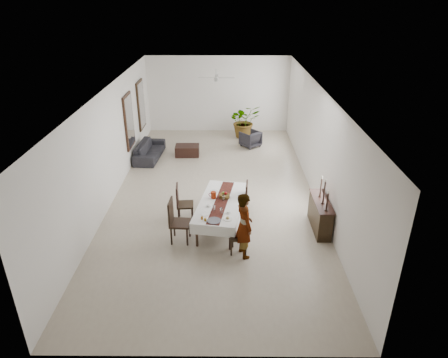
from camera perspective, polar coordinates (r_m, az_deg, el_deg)
floor at (r=12.24m, az=-1.34°, el=-2.06°), size 6.00×12.00×0.00m
ceiling at (r=11.12m, az=-1.51°, el=12.70°), size 6.00×12.00×0.02m
wall_back at (r=17.33m, az=-0.84°, el=11.99°), size 6.00×0.02×3.20m
wall_front at (r=6.34m, az=-3.05°, el=-14.58°), size 6.00×0.02×3.20m
wall_left at (r=12.06m, az=-15.88°, el=4.81°), size 0.02×12.00×3.20m
wall_right at (r=11.88m, az=13.25°, el=4.80°), size 0.02×12.00×3.20m
dining_table_top at (r=10.34m, az=-0.39°, el=-3.39°), size 1.28×2.35×0.05m
table_leg_fl at (r=9.71m, az=-3.90°, el=-7.96°), size 0.07×0.07×0.65m
table_leg_fr at (r=9.58m, az=0.90°, el=-8.44°), size 0.07×0.07×0.65m
table_leg_bl at (r=11.49m, az=-1.44°, el=-2.21°), size 0.07×0.07×0.65m
table_leg_br at (r=11.37m, az=2.59°, el=-2.54°), size 0.07×0.07×0.65m
tablecloth_top at (r=10.33m, az=-0.39°, el=-3.25°), size 1.48×2.54×0.01m
tablecloth_drape_left at (r=10.49m, az=-3.31°, el=-3.64°), size 0.41×2.36×0.28m
tablecloth_drape_right at (r=10.32m, az=2.58°, el=-4.15°), size 0.41×2.36×0.28m
tablecloth_drape_near at (r=9.39m, az=-1.70°, el=-7.43°), size 1.08×0.19×0.28m
tablecloth_drape_far at (r=11.43m, az=0.68°, el=-1.00°), size 1.08×0.19×0.28m
table_runner at (r=10.32m, az=-0.39°, el=-3.22°), size 0.70×2.34×0.00m
red_pitcher at (r=10.44m, az=-1.51°, el=-2.31°), size 0.16×0.16×0.19m
pitcher_handle at (r=10.45m, az=-1.93°, el=-2.28°), size 0.11×0.04×0.11m
wine_glass_near at (r=9.75m, az=-0.38°, el=-4.56°), size 0.06×0.06×0.16m
wine_glass_mid at (r=9.87m, az=-1.45°, el=-4.19°), size 0.06×0.06×0.16m
wine_glass_far at (r=10.32m, az=-0.09°, el=-2.74°), size 0.06×0.06×0.16m
teacup_right at (r=9.79m, az=0.63°, el=-4.77°), size 0.08×0.08×0.06m
saucer_right at (r=9.81m, az=0.63°, el=-4.88°), size 0.14×0.14×0.01m
teacup_left at (r=10.08m, az=-2.28°, el=-3.83°), size 0.08×0.08×0.06m
saucer_left at (r=10.09m, az=-2.28°, el=-3.94°), size 0.14×0.14×0.01m
plate_near_right at (r=9.57m, az=0.52°, el=-5.72°), size 0.22×0.22×0.01m
bread_near_right at (r=9.55m, az=0.52°, el=-5.59°), size 0.08×0.08×0.08m
plate_near_left at (r=9.78m, az=-2.73°, el=-4.99°), size 0.22×0.22×0.01m
plate_far_left at (r=10.81m, az=-1.45°, el=-1.78°), size 0.22×0.22×0.01m
serving_tray at (r=9.50m, az=-1.45°, el=-5.97°), size 0.33×0.33×0.02m
jam_jar_a at (r=9.50m, az=-2.69°, el=-5.81°), size 0.06×0.06×0.07m
jam_jar_b at (r=9.56m, az=-3.17°, el=-5.59°), size 0.06×0.06×0.07m
fruit_basket at (r=10.50m, az=0.08°, el=-2.42°), size 0.28×0.28×0.09m
fruit_red at (r=10.48m, az=0.25°, el=-2.05°), size 0.08×0.08×0.08m
fruit_green at (r=10.49m, az=-0.09°, el=-2.00°), size 0.07×0.07×0.07m
chair_right_near_seat at (r=9.45m, az=2.20°, el=-8.22°), size 0.45×0.45×0.05m
chair_right_near_leg_fl at (r=9.43m, az=3.12°, el=-9.99°), size 0.05×0.05×0.41m
chair_right_near_leg_fr at (r=9.70m, az=3.26°, el=-8.84°), size 0.05×0.05×0.41m
chair_right_near_leg_bl at (r=9.45m, az=1.06°, el=-9.87°), size 0.05×0.05×0.41m
chair_right_near_leg_br at (r=9.72m, az=1.26°, el=-8.72°), size 0.05×0.05×0.41m
chair_right_near_back at (r=9.28m, az=3.39°, el=-6.85°), size 0.08×0.41×0.52m
chair_right_far_seat at (r=10.75m, az=2.11°, el=-3.40°), size 0.50×0.50×0.05m
chair_right_far_leg_fl at (r=10.70m, az=3.01°, el=-5.10°), size 0.05×0.05×0.45m
chair_right_far_leg_fr at (r=11.03m, az=3.13°, el=-4.12°), size 0.05×0.05×0.45m
chair_right_far_leg_bl at (r=10.73m, az=1.03°, el=-5.00°), size 0.05×0.05×0.45m
chair_right_far_leg_br at (r=11.05m, az=1.20°, el=-4.03°), size 0.05×0.05×0.45m
chair_right_far_back at (r=10.59m, az=3.25°, el=-1.99°), size 0.09×0.46×0.58m
chair_left_near_seat at (r=9.86m, az=-6.29°, el=-6.31°), size 0.51×0.51×0.05m
chair_left_near_leg_fl at (r=10.20m, az=-7.11°, el=-6.93°), size 0.05×0.05×0.47m
chair_left_near_leg_fr at (r=9.88m, az=-7.53°, el=-8.13°), size 0.05×0.05×0.47m
chair_left_near_leg_bl at (r=10.13m, az=-4.94°, el=-7.04°), size 0.05×0.05×0.47m
chair_left_near_leg_br at (r=9.81m, az=-5.28°, el=-8.26°), size 0.05×0.05×0.47m
chair_left_near_back at (r=9.74m, az=-7.63°, el=-4.62°), size 0.07×0.48×0.61m
chair_left_far_seat at (r=10.73m, az=-5.56°, el=-3.67°), size 0.47×0.47×0.05m
chair_left_far_leg_fl at (r=11.02m, az=-6.42°, el=-4.33°), size 0.05×0.05×0.43m
chair_left_far_leg_fr at (r=10.71m, az=-6.50°, el=-5.28°), size 0.05×0.05×0.43m
chair_left_far_leg_bl at (r=11.00m, az=-4.55°, el=-4.29°), size 0.05×0.05×0.43m
chair_left_far_leg_br at (r=10.69m, az=-4.58°, el=-5.24°), size 0.05×0.05×0.43m
chair_left_far_back at (r=10.60m, az=-6.70°, el=-2.29°), size 0.07×0.44×0.56m
woman at (r=9.15m, az=2.89°, el=-6.62°), size 0.56×0.69×1.62m
sideboard_body at (r=10.62m, az=13.56°, el=-5.04°), size 0.35×1.32×0.79m
sideboard_top at (r=10.43m, az=13.78°, el=-3.10°), size 0.39×1.37×0.03m
candlestick_near_base at (r=10.00m, az=14.38°, el=-4.30°), size 0.09×0.09×0.03m
candlestick_near_shaft at (r=9.89m, az=14.53°, el=-3.13°), size 0.04×0.04×0.44m
candlestick_near_candle at (r=9.77m, az=14.69°, el=-1.81°), size 0.03×0.03×0.07m
candlestick_mid_base at (r=10.30m, az=13.95°, el=-3.33°), size 0.09×0.09×0.03m
candlestick_mid_shaft at (r=10.16m, az=14.13°, el=-1.85°), size 0.04×0.04×0.57m
candlestick_mid_candle at (r=10.02m, az=14.32°, el=-0.21°), size 0.03×0.03×0.07m
candlestick_far_base at (r=10.60m, az=13.55°, el=-2.41°), size 0.09×0.09×0.03m
candlestick_far_shaft at (r=10.49m, az=13.69°, el=-1.17°), size 0.04×0.04×0.48m
candlestick_far_candle at (r=10.37m, az=13.85°, el=0.20°), size 0.03×0.03×0.07m
sofa at (r=14.98m, az=-10.58°, el=4.04°), size 0.91×2.02×0.57m
armchair at (r=15.84m, az=3.79°, el=5.74°), size 0.95×0.95×0.62m
coffee_table at (r=15.02m, az=-5.26°, el=4.08°), size 0.89×0.60×0.39m
potted_plant at (r=16.78m, az=2.90°, el=8.29°), size 1.52×1.42×1.39m
mirror_frame_near at (r=14.06m, az=-13.43°, el=8.03°), size 0.06×1.05×1.85m
mirror_glass_near at (r=14.05m, az=-13.29°, el=8.03°), size 0.01×0.90×1.70m
mirror_frame_far at (r=16.02m, az=-11.78°, el=10.32°), size 0.06×1.05×1.85m
mirror_glass_far at (r=16.01m, az=-11.66°, el=10.33°), size 0.01×0.90×1.70m
fan_rod at (r=14.08m, az=-1.13°, el=15.04°), size 0.04×0.04×0.20m
fan_hub at (r=14.11m, az=-1.12°, el=14.24°), size 0.16×0.16×0.08m
fan_blade_n at (r=14.46m, az=-1.08°, el=14.52°), size 0.10×0.55×0.01m
fan_blade_s at (r=13.77m, az=-1.15°, el=13.95°), size 0.10×0.55×0.01m
fan_blade_e at (r=14.11m, az=0.35°, el=14.24°), size 0.55×0.10×0.01m
fan_blade_w at (r=14.13m, az=-2.58°, el=14.23°), size 0.55×0.10×0.01m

